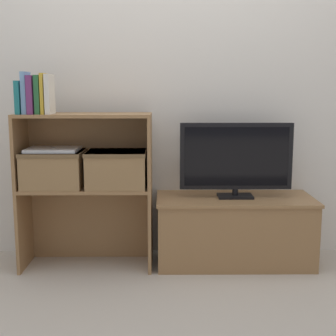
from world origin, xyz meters
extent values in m
plane|color=#BCB2A3|center=(0.00, 0.00, 0.00)|extent=(16.00, 16.00, 0.00)
cube|color=silver|center=(0.00, 0.46, 1.20)|extent=(10.00, 0.05, 2.40)
cube|color=olive|center=(0.43, 0.21, 0.21)|extent=(0.98, 0.42, 0.41)
cube|color=olive|center=(0.43, 0.21, 0.42)|extent=(1.00, 0.44, 0.02)
cube|color=black|center=(0.43, 0.21, 0.44)|extent=(0.22, 0.14, 0.02)
cylinder|color=black|center=(0.43, 0.21, 0.47)|extent=(0.04, 0.04, 0.04)
cube|color=black|center=(0.43, 0.21, 0.70)|extent=(0.70, 0.03, 0.42)
cube|color=black|center=(0.43, 0.19, 0.70)|extent=(0.65, 0.00, 0.37)
cube|color=olive|center=(-0.91, 0.17, 0.26)|extent=(0.02, 0.33, 0.52)
cube|color=olive|center=(-0.11, 0.17, 0.26)|extent=(0.02, 0.33, 0.52)
cube|color=olive|center=(-0.51, 0.32, 0.26)|extent=(0.77, 0.02, 0.52)
cube|color=olive|center=(-0.51, 0.17, 0.51)|extent=(0.77, 0.33, 0.02)
cube|color=olive|center=(-0.91, 0.17, 0.74)|extent=(0.02, 0.33, 0.45)
cube|color=olive|center=(-0.11, 0.17, 0.74)|extent=(0.02, 0.33, 0.45)
cube|color=olive|center=(-0.51, 0.32, 0.74)|extent=(0.77, 0.02, 0.45)
cube|color=olive|center=(-0.51, 0.17, 0.96)|extent=(0.77, 0.33, 0.02)
cube|color=#1E7075|center=(-0.87, 0.10, 1.06)|extent=(0.03, 0.15, 0.19)
cube|color=#709ECC|center=(-0.84, 0.10, 1.09)|extent=(0.03, 0.13, 0.25)
cube|color=#6B2D66|center=(-0.80, 0.10, 1.08)|extent=(0.03, 0.15, 0.22)
cube|color=#286638|center=(-0.76, 0.10, 1.08)|extent=(0.03, 0.13, 0.23)
cube|color=gold|center=(-0.73, 0.10, 1.08)|extent=(0.02, 0.14, 0.24)
cube|color=silver|center=(-0.70, 0.10, 1.08)|extent=(0.03, 0.16, 0.23)
cube|color=#937047|center=(-0.70, 0.15, 0.63)|extent=(0.36, 0.29, 0.22)
cube|color=brown|center=(-0.70, 0.15, 0.73)|extent=(0.36, 0.30, 0.02)
cube|color=#937047|center=(-0.32, 0.15, 0.63)|extent=(0.36, 0.29, 0.22)
cube|color=brown|center=(-0.32, 0.15, 0.73)|extent=(0.36, 0.30, 0.02)
cube|color=white|center=(-0.70, 0.15, 0.75)|extent=(0.31, 0.24, 0.02)
cylinder|color=#99999E|center=(-0.70, 0.15, 0.76)|extent=(0.02, 0.02, 0.00)
camera|label=1|loc=(-0.02, -2.69, 1.11)|focal=50.00mm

